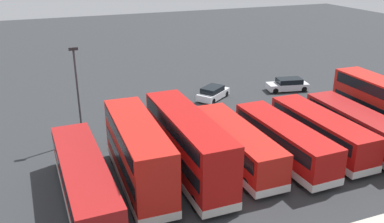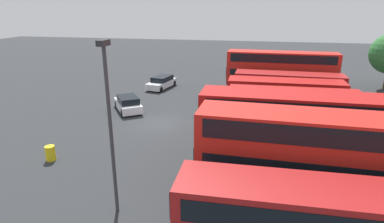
{
  "view_description": "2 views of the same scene",
  "coord_description": "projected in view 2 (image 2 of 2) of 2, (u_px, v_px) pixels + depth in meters",
  "views": [
    {
      "loc": [
        14.61,
        34.1,
        14.81
      ],
      "look_at": [
        1.9,
        1.68,
        1.18
      ],
      "focal_mm": 38.43,
      "sensor_mm": 36.0,
      "label": 1
    },
    {
      "loc": [
        23.63,
        8.0,
        9.18
      ],
      "look_at": [
        -0.65,
        2.77,
        1.03
      ],
      "focal_mm": 29.79,
      "sensor_mm": 36.0,
      "label": 2
    }
  ],
  "objects": [
    {
      "name": "ground_plane",
      "position": [
        158.0,
        123.0,
        26.41
      ],
      "size": [
        140.0,
        140.0,
        0.0
      ],
      "primitive_type": "plane",
      "color": "#2D3033"
    },
    {
      "name": "bus_double_decker_near_end",
      "position": [
        281.0,
        71.0,
        35.35
      ],
      "size": [
        2.8,
        11.92,
        4.55
      ],
      "color": "red",
      "rests_on": "ground"
    },
    {
      "name": "bus_single_deck_second",
      "position": [
        288.0,
        86.0,
        31.92
      ],
      "size": [
        2.8,
        10.64,
        2.95
      ],
      "color": "#A51919",
      "rests_on": "ground"
    },
    {
      "name": "bus_single_deck_third",
      "position": [
        285.0,
        94.0,
        29.0
      ],
      "size": [
        2.78,
        10.33,
        2.95
      ],
      "color": "#B71411",
      "rests_on": "ground"
    },
    {
      "name": "bus_single_deck_fourth",
      "position": [
        292.0,
        106.0,
        25.53
      ],
      "size": [
        2.89,
        10.35,
        2.95
      ],
      "color": "#B71411",
      "rests_on": "ground"
    },
    {
      "name": "bus_single_deck_fifth",
      "position": [
        286.0,
        120.0,
        22.34
      ],
      "size": [
        2.65,
        10.41,
        2.95
      ],
      "color": "red",
      "rests_on": "ground"
    },
    {
      "name": "bus_double_decker_sixth",
      "position": [
        297.0,
        130.0,
        18.38
      ],
      "size": [
        2.71,
        11.24,
        4.55
      ],
      "color": "#B71411",
      "rests_on": "ground"
    },
    {
      "name": "bus_double_decker_seventh",
      "position": [
        303.0,
        156.0,
        15.14
      ],
      "size": [
        2.79,
        10.24,
        4.55
      ],
      "color": "red",
      "rests_on": "ground"
    },
    {
      "name": "bus_single_deck_far_end",
      "position": [
        334.0,
        221.0,
        11.83
      ],
      "size": [
        2.9,
        12.1,
        2.95
      ],
      "color": "#A51919",
      "rests_on": "ground"
    },
    {
      "name": "box_truck_blue",
      "position": [
        304.0,
        68.0,
        40.97
      ],
      "size": [
        3.24,
        7.71,
        3.2
      ],
      "color": "#595960",
      "rests_on": "ground"
    },
    {
      "name": "car_hatchback_silver",
      "position": [
        128.0,
        104.0,
        29.37
      ],
      "size": [
        4.35,
        3.83,
        1.43
      ],
      "color": "silver",
      "rests_on": "ground"
    },
    {
      "name": "car_small_green",
      "position": [
        162.0,
        82.0,
        37.73
      ],
      "size": [
        4.84,
        2.68,
        1.43
      ],
      "color": "silver",
      "rests_on": "ground"
    },
    {
      "name": "lamp_post_tall",
      "position": [
        110.0,
        118.0,
        13.67
      ],
      "size": [
        0.7,
        0.3,
        7.95
      ],
      "color": "#38383D",
      "rests_on": "ground"
    },
    {
      "name": "waste_bin_yellow",
      "position": [
        50.0,
        153.0,
        19.94
      ],
      "size": [
        0.6,
        0.6,
        0.95
      ],
      "primitive_type": "cylinder",
      "color": "yellow",
      "rests_on": "ground"
    }
  ]
}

